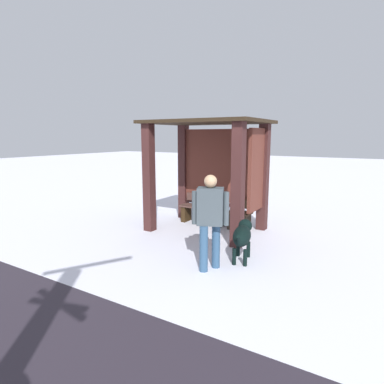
# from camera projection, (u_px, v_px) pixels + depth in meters

# --- Properties ---
(ground_plane) EXTENTS (60.00, 60.00, 0.00)m
(ground_plane) POSITION_uv_depth(u_px,v_px,m) (206.00, 230.00, 7.83)
(ground_plane) COLOR white
(bus_shelter) EXTENTS (2.68, 1.93, 2.57)m
(bus_shelter) POSITION_uv_depth(u_px,v_px,m) (215.00, 159.00, 7.66)
(bus_shelter) COLOR #3C1E1D
(bus_shelter) RESTS_ON ground
(bench_left_inside) EXTENTS (0.56, 0.40, 0.73)m
(bench_left_inside) POSITION_uv_depth(u_px,v_px,m) (192.00, 211.00, 8.51)
(bench_left_inside) COLOR #4B312B
(bench_left_inside) RESTS_ON ground
(bench_center_inside) EXTENTS (0.56, 0.39, 0.71)m
(bench_center_inside) POSITION_uv_depth(u_px,v_px,m) (215.00, 214.00, 8.17)
(bench_center_inside) COLOR #4C2C17
(bench_center_inside) RESTS_ON ground
(bench_right_inside) EXTENTS (0.56, 0.38, 0.71)m
(bench_right_inside) POSITION_uv_depth(u_px,v_px,m) (239.00, 218.00, 7.83)
(bench_right_inside) COLOR #423020
(bench_right_inside) RESTS_ON ground
(person_walking) EXTENTS (0.60, 0.43, 1.60)m
(person_walking) POSITION_uv_depth(u_px,v_px,m) (210.00, 215.00, 5.35)
(person_walking) COLOR #414C52
(person_walking) RESTS_ON ground
(dog) EXTENTS (0.48, 1.02, 0.66)m
(dog) POSITION_uv_depth(u_px,v_px,m) (243.00, 235.00, 5.87)
(dog) COLOR black
(dog) RESTS_ON ground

